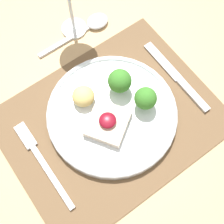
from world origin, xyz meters
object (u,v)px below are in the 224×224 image
(dinner_plate, at_px, (113,111))
(knife, at_px, (180,81))
(spoon, at_px, (91,25))
(fork, at_px, (40,158))

(dinner_plate, relative_size, knife, 1.32)
(spoon, bearing_deg, knife, -72.43)
(dinner_plate, distance_m, spoon, 0.24)
(dinner_plate, height_order, spoon, dinner_plate)
(fork, height_order, spoon, spoon)
(fork, height_order, knife, knife)
(fork, relative_size, knife, 1.00)
(spoon, bearing_deg, fork, -141.95)
(knife, xyz_separation_m, spoon, (-0.08, 0.25, 0.00))
(dinner_plate, distance_m, fork, 0.18)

